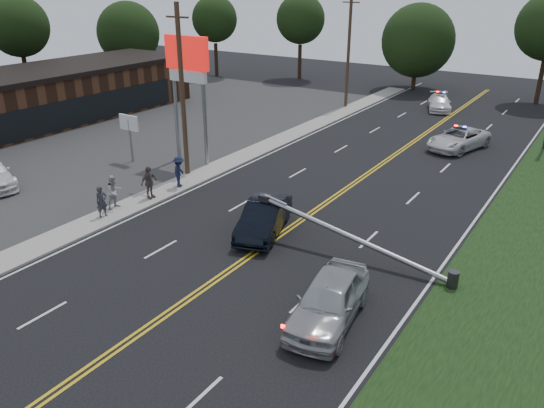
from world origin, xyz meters
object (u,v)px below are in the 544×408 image
Objects in this scene: utility_pole_far at (349,51)px; waiting_sedan at (329,300)px; utility_pole_mid at (182,92)px; fallen_streetlight at (362,241)px; pylon_sign at (188,70)px; bystander_b at (114,192)px; bystander_d at (149,182)px; emergency_a at (459,139)px; bystander_a at (102,202)px; crashed_sedan at (264,218)px; emergency_b at (439,103)px; small_sign at (129,127)px; bystander_c at (179,172)px.

utility_pole_far reaches higher than waiting_sedan.
utility_pole_mid and utility_pole_far have the same top height.
utility_pole_mid reaches higher than fallen_streetlight.
pylon_sign is 9.63m from bystander_b.
bystander_d is at bearing -11.45° from bystander_b.
bystander_a reaches higher than emergency_a.
bystander_b is at bearing 165.52° from bystander_d.
crashed_sedan reaches higher than emergency_b.
waiting_sedan is (0.86, -4.62, -0.08)m from fallen_streetlight.
small_sign is 1.72× the size of bystander_c.
small_sign reaches higher than waiting_sedan.
bystander_a reaches higher than waiting_sedan.
utility_pole_mid is at bearing 14.65° from bystander_d.
pylon_sign is 2.55m from utility_pole_mid.
small_sign is 7.21m from bystander_d.
utility_pole_far is 26.46m from bystander_d.
utility_pole_far reaches higher than bystander_b.
small_sign is 13.89m from crashed_sedan.
utility_pole_far is at bearing 86.28° from pylon_sign.
emergency_a is (-1.86, 23.18, -0.11)m from waiting_sedan.
emergency_a is (12.38, 14.56, -4.35)m from utility_pole_mid.
pylon_sign is 4.39× the size of bystander_d.
utility_pole_mid is 2.03× the size of waiting_sedan.
pylon_sign is 1.62× the size of waiting_sedan.
small_sign reaches higher than fallen_streetlight.
emergency_a is at bearing 85.54° from waiting_sedan.
bystander_a is at bearing -176.03° from crashed_sedan.
pylon_sign reaches higher than bystander_c.
utility_pole_mid is at bearing 18.87° from bystander_a.
fallen_streetlight reaches higher than waiting_sedan.
pylon_sign is 8.21m from bystander_d.
bystander_b is (-7.98, -2.01, 0.23)m from crashed_sedan.
bystander_d is at bearing 8.60° from bystander_a.
utility_pole_mid is at bearing 3.57° from bystander_c.
small_sign is 0.65× the size of crashed_sedan.
bystander_d is at bearing -105.07° from emergency_a.
emergency_a is at bearing 93.09° from fallen_streetlight.
bystander_b is (-0.32, 1.11, 0.09)m from bystander_a.
fallen_streetlight is at bearing -63.02° from bystander_a.
waiting_sedan is at bearing -99.24° from emergency_b.
emergency_a reaches higher than emergency_b.
crashed_sedan reaches higher than emergency_a.
utility_pole_mid reaches higher than bystander_a.
emergency_b is at bearing 73.35° from crashed_sedan.
waiting_sedan is (19.04, -8.62, -1.49)m from small_sign.
fallen_streetlight is at bearing -22.22° from pylon_sign.
crashed_sedan is at bearing -179.47° from fallen_streetlight.
bystander_d is at bearing 162.47° from crashed_sedan.
waiting_sedan is at bearing -65.05° from utility_pole_far.
bystander_d is (-12.41, -0.13, 0.11)m from fallen_streetlight.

